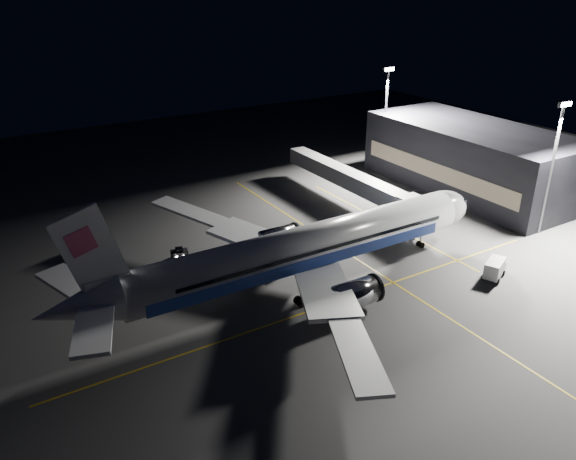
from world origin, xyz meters
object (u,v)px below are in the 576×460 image
(service_truck, at_px, (495,267))
(baggage_tug, at_px, (179,254))
(floodlight_mast_south, at_px, (554,157))
(safety_cone_b, at_px, (294,254))
(airliner, at_px, (299,250))
(safety_cone_a, at_px, (297,254))
(jet_bridge, at_px, (355,182))
(safety_cone_c, at_px, (236,246))
(floodlight_mast_north, at_px, (386,110))

(service_truck, xyz_separation_m, baggage_tug, (-34.32, 26.99, -0.57))
(floodlight_mast_south, bearing_deg, safety_cone_b, 159.89)
(airliner, xyz_separation_m, floodlight_mast_south, (41.08, -6.01, 7.21))
(baggage_tug, height_order, safety_cone_a, baggage_tug)
(jet_bridge, relative_size, safety_cone_c, 49.99)
(airliner, bearing_deg, floodlight_mast_south, -8.33)
(service_truck, distance_m, safety_cone_b, 27.73)
(safety_cone_a, distance_m, safety_cone_b, 0.43)
(floodlight_mast_south, relative_size, safety_cone_b, 39.03)
(floodlight_mast_north, bearing_deg, baggage_tug, -161.94)
(baggage_tug, bearing_deg, floodlight_mast_south, -8.60)
(airliner, height_order, floodlight_mast_north, floodlight_mast_north)
(floodlight_mast_north, distance_m, safety_cone_c, 48.24)
(safety_cone_a, height_order, safety_cone_b, safety_cone_a)
(jet_bridge, height_order, floodlight_mast_north, floodlight_mast_north)
(floodlight_mast_north, xyz_separation_m, floodlight_mast_south, (0.00, -38.00, 0.00))
(airliner, bearing_deg, floodlight_mast_north, 37.91)
(baggage_tug, distance_m, safety_cone_c, 8.57)
(safety_cone_b, relative_size, safety_cone_c, 0.77)
(service_truck, height_order, safety_cone_a, service_truck)
(jet_bridge, bearing_deg, airliner, -141.96)
(airliner, relative_size, jet_bridge, 1.79)
(floodlight_mast_south, height_order, baggage_tug, floodlight_mast_south)
(safety_cone_c, bearing_deg, baggage_tug, 172.17)
(floodlight_mast_north, xyz_separation_m, safety_cone_b, (-37.07, -24.43, -12.11))
(floodlight_mast_south, xyz_separation_m, service_truck, (-17.27, -5.81, -11.00))
(floodlight_mast_north, bearing_deg, jet_bridge, -142.26)
(safety_cone_c, bearing_deg, safety_cone_a, -46.62)
(floodlight_mast_north, relative_size, safety_cone_b, 39.03)
(baggage_tug, relative_size, safety_cone_a, 5.08)
(floodlight_mast_north, distance_m, safety_cone_a, 45.92)
(baggage_tug, height_order, safety_cone_b, baggage_tug)
(floodlight_mast_north, height_order, service_truck, floodlight_mast_north)
(floodlight_mast_south, distance_m, service_truck, 21.28)
(service_truck, height_order, safety_cone_b, service_truck)
(baggage_tug, bearing_deg, jet_bridge, 18.64)
(safety_cone_b, bearing_deg, safety_cone_a, -43.07)
(airliner, bearing_deg, service_truck, -26.42)
(jet_bridge, distance_m, safety_cone_a, 22.06)
(safety_cone_a, bearing_deg, safety_cone_b, 136.93)
(jet_bridge, relative_size, floodlight_mast_north, 1.66)
(floodlight_mast_north, relative_size, safety_cone_a, 37.80)
(jet_bridge, relative_size, floodlight_mast_south, 1.66)
(floodlight_mast_north, height_order, baggage_tug, floodlight_mast_north)
(service_truck, height_order, baggage_tug, service_truck)
(floodlight_mast_north, relative_size, floodlight_mast_south, 1.00)
(floodlight_mast_south, height_order, service_truck, floodlight_mast_south)
(safety_cone_c, bearing_deg, service_truck, -44.98)
(airliner, distance_m, floodlight_mast_north, 52.56)
(floodlight_mast_south, bearing_deg, floodlight_mast_north, 90.00)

